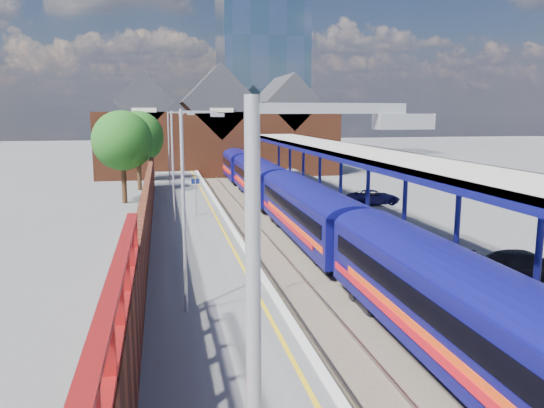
{
  "coord_description": "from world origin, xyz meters",
  "views": [
    {
      "loc": [
        -7.16,
        -11.89,
        7.87
      ],
      "look_at": [
        -0.93,
        18.06,
        2.6
      ],
      "focal_mm": 35.0,
      "sensor_mm": 36.0,
      "label": 1
    }
  ],
  "objects_px": {
    "lamp_post_b": "(187,199)",
    "parked_car_dark": "(525,266)",
    "train": "(280,190)",
    "lamp_post_d": "(170,145)",
    "platform_sign": "(196,190)",
    "lamp_post_c": "(175,159)",
    "parked_car_blue": "(374,197)"
  },
  "relations": [
    {
      "from": "lamp_post_c",
      "to": "parked_car_dark",
      "type": "height_order",
      "value": "lamp_post_c"
    },
    {
      "from": "lamp_post_c",
      "to": "parked_car_dark",
      "type": "bearing_deg",
      "value": -47.89
    },
    {
      "from": "train",
      "to": "platform_sign",
      "type": "height_order",
      "value": "platform_sign"
    },
    {
      "from": "lamp_post_b",
      "to": "platform_sign",
      "type": "bearing_deg",
      "value": 85.67
    },
    {
      "from": "lamp_post_c",
      "to": "train",
      "type": "bearing_deg",
      "value": 31.0
    },
    {
      "from": "lamp_post_d",
      "to": "parked_car_dark",
      "type": "distance_m",
      "value": 34.35
    },
    {
      "from": "lamp_post_b",
      "to": "train",
      "type": "bearing_deg",
      "value": 69.24
    },
    {
      "from": "parked_car_blue",
      "to": "lamp_post_c",
      "type": "bearing_deg",
      "value": 99.98
    },
    {
      "from": "train",
      "to": "lamp_post_b",
      "type": "relative_size",
      "value": 9.42
    },
    {
      "from": "lamp_post_b",
      "to": "lamp_post_d",
      "type": "relative_size",
      "value": 1.0
    },
    {
      "from": "train",
      "to": "platform_sign",
      "type": "xyz_separation_m",
      "value": [
        -6.49,
        -2.72,
        0.57
      ]
    },
    {
      "from": "train",
      "to": "platform_sign",
      "type": "relative_size",
      "value": 26.37
    },
    {
      "from": "lamp_post_d",
      "to": "platform_sign",
      "type": "relative_size",
      "value": 2.8
    },
    {
      "from": "train",
      "to": "parked_car_dark",
      "type": "distance_m",
      "value": 20.86
    },
    {
      "from": "lamp_post_b",
      "to": "parked_car_dark",
      "type": "relative_size",
      "value": 1.64
    },
    {
      "from": "lamp_post_c",
      "to": "lamp_post_d",
      "type": "height_order",
      "value": "same"
    },
    {
      "from": "lamp_post_d",
      "to": "parked_car_dark",
      "type": "height_order",
      "value": "lamp_post_d"
    },
    {
      "from": "lamp_post_d",
      "to": "train",
      "type": "bearing_deg",
      "value": -55.15
    },
    {
      "from": "lamp_post_b",
      "to": "parked_car_dark",
      "type": "xyz_separation_m",
      "value": [
        13.8,
        0.73,
        -3.37
      ]
    },
    {
      "from": "train",
      "to": "parked_car_dark",
      "type": "relative_size",
      "value": 15.4
    },
    {
      "from": "platform_sign",
      "to": "lamp_post_d",
      "type": "bearing_deg",
      "value": 95.56
    },
    {
      "from": "train",
      "to": "parked_car_blue",
      "type": "distance_m",
      "value": 7.15
    },
    {
      "from": "lamp_post_d",
      "to": "parked_car_blue",
      "type": "relative_size",
      "value": 1.75
    },
    {
      "from": "lamp_post_b",
      "to": "parked_car_dark",
      "type": "distance_m",
      "value": 14.23
    },
    {
      "from": "platform_sign",
      "to": "parked_car_dark",
      "type": "height_order",
      "value": "platform_sign"
    },
    {
      "from": "lamp_post_c",
      "to": "parked_car_dark",
      "type": "xyz_separation_m",
      "value": [
        13.8,
        -15.27,
        -3.37
      ]
    },
    {
      "from": "lamp_post_c",
      "to": "lamp_post_b",
      "type": "bearing_deg",
      "value": -90.0
    },
    {
      "from": "platform_sign",
      "to": "lamp_post_c",
      "type": "bearing_deg",
      "value": -124.26
    },
    {
      "from": "lamp_post_c",
      "to": "platform_sign",
      "type": "bearing_deg",
      "value": 55.74
    },
    {
      "from": "train",
      "to": "lamp_post_b",
      "type": "xyz_separation_m",
      "value": [
        -7.86,
        -20.72,
        2.87
      ]
    },
    {
      "from": "train",
      "to": "lamp_post_c",
      "type": "bearing_deg",
      "value": -149.0
    },
    {
      "from": "parked_car_dark",
      "to": "parked_car_blue",
      "type": "height_order",
      "value": "parked_car_dark"
    }
  ]
}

